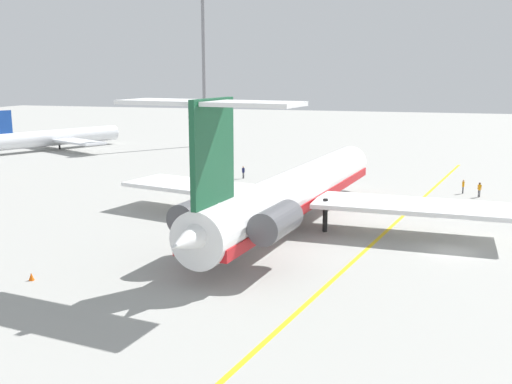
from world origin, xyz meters
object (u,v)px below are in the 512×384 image
Objects in this scene: main_jetliner at (292,192)px; safety_cone_nose at (31,277)px; airliner_mid_right at (62,137)px; ground_crew_near_tail at (480,188)px; ground_crew_portside at (243,171)px; safety_cone_wingtip at (229,171)px; ground_crew_near_nose at (463,185)px; light_mast at (204,64)px.

main_jetliner is 78.43× the size of safety_cone_nose.
main_jetliner is 23.95m from safety_cone_nose.
airliner_mid_right reaches higher than ground_crew_near_tail.
ground_crew_portside is 4.87m from safety_cone_wingtip.
main_jetliner is 25.13× the size of ground_crew_near_nose.
ground_crew_near_nose is (21.07, -16.27, -2.34)m from main_jetliner.
ground_crew_near_nose reaches higher than safety_cone_wingtip.
ground_crew_near_nose is 2.36m from ground_crew_near_tail.
ground_crew_near_tail is 62.63m from light_mast.
safety_cone_nose is 45.95m from safety_cone_wingtip.
airliner_mid_right is 44.79× the size of safety_cone_nose.
safety_cone_wingtip is at bearing 8.15° from ground_crew_near_nose.
ground_crew_portside reaches higher than safety_cone_wingtip.
airliner_mid_right is at bearing -92.81° from ground_crew_near_tail.
light_mast is (12.19, -24.15, 13.64)m from airliner_mid_right.
main_jetliner is 70.20m from airliner_mid_right.
light_mast reaches higher than safety_cone_wingtip.
ground_crew_near_tail is 30.29m from ground_crew_portside.
ground_crew_near_nose is at bearing 100.65° from ground_crew_portside.
ground_crew_near_tail is at bearing -102.90° from safety_cone_wingtip.
main_jetliner is 31.24m from safety_cone_wingtip.
airliner_mid_right is at bearing 32.29° from safety_cone_nose.
ground_crew_portside is (-20.87, -42.33, -1.19)m from airliner_mid_right.
ground_crew_near_tail is at bearing -127.63° from light_mast.
light_mast reaches higher than ground_crew_near_tail.
ground_crew_near_nose reaches higher than safety_cone_nose.
airliner_mid_right reaches higher than ground_crew_portside.
airliner_mid_right is at bearing 0.61° from ground_crew_near_nose.
main_jetliner is at bearing -102.68° from airliner_mid_right.
airliner_mid_right is at bearing 58.97° from main_jetliner.
safety_cone_nose is (-38.32, 32.35, -0.83)m from ground_crew_near_tail.
safety_cone_nose is at bearing -121.15° from airliner_mid_right.
ground_crew_portside is (23.53, 12.04, -2.34)m from main_jetliner.
ground_crew_near_nose is 1.00× the size of ground_crew_portside.
ground_crew_near_nose is at bearing -81.72° from airliner_mid_right.
airliner_mid_right is 42.80m from safety_cone_wingtip.
light_mast is at bearing 36.31° from main_jetliner.
ground_crew_near_nose is (-23.32, -70.64, -1.20)m from airliner_mid_right.
light_mast is (35.52, 46.50, 14.83)m from ground_crew_near_nose.
main_jetliner reaches higher than ground_crew_near_tail.
ground_crew_near_tail is (-24.96, -72.34, -1.18)m from airliner_mid_right.
ground_crew_near_nose is 60.36m from light_mast.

